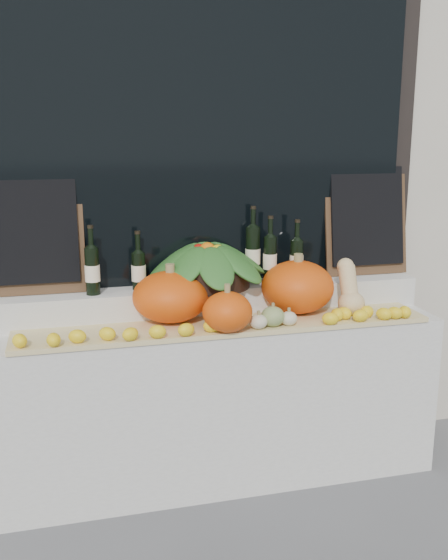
# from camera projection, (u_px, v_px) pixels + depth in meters

# --- Properties ---
(storefront_facade) EXTENTS (7.00, 0.94, 4.50)m
(storefront_facade) POSITION_uv_depth(u_px,v_px,m) (190.00, 62.00, 3.63)
(storefront_facade) COLOR beige
(storefront_facade) RESTS_ON ground
(display_sill) EXTENTS (2.30, 0.55, 0.88)m
(display_sill) POSITION_uv_depth(u_px,v_px,m) (221.00, 399.00, 3.37)
(display_sill) COLOR silver
(display_sill) RESTS_ON ground
(rear_tier) EXTENTS (2.30, 0.25, 0.16)m
(rear_tier) POSITION_uv_depth(u_px,v_px,m) (214.00, 299.00, 3.39)
(rear_tier) COLOR silver
(rear_tier) RESTS_ON display_sill
(straw_bedding) EXTENTS (2.10, 0.32, 0.02)m
(straw_bedding) POSITION_uv_depth(u_px,v_px,m) (226.00, 326.00, 3.15)
(straw_bedding) COLOR tan
(straw_bedding) RESTS_ON display_sill
(pumpkin_left) EXTENTS (0.47, 0.47, 0.26)m
(pumpkin_left) POSITION_uv_depth(u_px,v_px,m) (171.00, 297.00, 3.16)
(pumpkin_left) COLOR #EB530C
(pumpkin_left) RESTS_ON straw_bedding
(pumpkin_right) EXTENTS (0.39, 0.39, 0.28)m
(pumpkin_right) POSITION_uv_depth(u_px,v_px,m) (297.00, 287.00, 3.32)
(pumpkin_right) COLOR #EB530C
(pumpkin_right) RESTS_ON straw_bedding
(pumpkin_center) EXTENTS (0.30, 0.30, 0.20)m
(pumpkin_center) POSITION_uv_depth(u_px,v_px,m) (227.00, 312.00, 3.00)
(pumpkin_center) COLOR #EB530C
(pumpkin_center) RESTS_ON straw_bedding
(butternut_squash) EXTENTS (0.14, 0.21, 0.29)m
(butternut_squash) POSITION_uv_depth(u_px,v_px,m) (349.00, 291.00, 3.29)
(butternut_squash) COLOR #E5C186
(butternut_squash) RESTS_ON straw_bedding
(decorative_gourds) EXTENTS (0.47, 0.13, 0.15)m
(decorative_gourds) POSITION_uv_depth(u_px,v_px,m) (245.00, 319.00, 3.05)
(decorative_gourds) COLOR #34631D
(decorative_gourds) RESTS_ON straw_bedding
(lemon_heap) EXTENTS (2.20, 0.16, 0.06)m
(lemon_heap) POSITION_uv_depth(u_px,v_px,m) (232.00, 324.00, 3.03)
(lemon_heap) COLOR yellow
(lemon_heap) RESTS_ON straw_bedding
(produce_bowl) EXTENTS (0.69, 0.69, 0.25)m
(produce_bowl) POSITION_uv_depth(u_px,v_px,m) (208.00, 264.00, 3.32)
(produce_bowl) COLOR black
(produce_bowl) RESTS_ON rear_tier
(wine_bottle_far_left) EXTENTS (0.08, 0.08, 0.36)m
(wine_bottle_far_left) POSITION_uv_depth(u_px,v_px,m) (92.00, 270.00, 3.15)
(wine_bottle_far_left) COLOR black
(wine_bottle_far_left) RESTS_ON rear_tier
(wine_bottle_near_left) EXTENTS (0.08, 0.08, 0.31)m
(wine_bottle_near_left) POSITION_uv_depth(u_px,v_px,m) (139.00, 270.00, 3.26)
(wine_bottle_near_left) COLOR black
(wine_bottle_near_left) RESTS_ON rear_tier
(wine_bottle_tall) EXTENTS (0.08, 0.08, 0.42)m
(wine_bottle_tall) POSITION_uv_depth(u_px,v_px,m) (253.00, 254.00, 3.42)
(wine_bottle_tall) COLOR black
(wine_bottle_tall) RESTS_ON rear_tier
(wine_bottle_near_right) EXTENTS (0.08, 0.08, 0.37)m
(wine_bottle_near_right) POSITION_uv_depth(u_px,v_px,m) (270.00, 258.00, 3.42)
(wine_bottle_near_right) COLOR black
(wine_bottle_near_right) RESTS_ON rear_tier
(wine_bottle_far_right) EXTENTS (0.08, 0.08, 0.34)m
(wine_bottle_far_right) POSITION_uv_depth(u_px,v_px,m) (296.00, 260.00, 3.44)
(wine_bottle_far_right) COLOR black
(wine_bottle_far_right) RESTS_ON rear_tier
(chalkboard_left) EXTENTS (0.50, 0.13, 0.61)m
(chalkboard_left) POSITION_uv_depth(u_px,v_px,m) (33.00, 231.00, 3.14)
(chalkboard_left) COLOR #4C331E
(chalkboard_left) RESTS_ON rear_tier
(chalkboard_right) EXTENTS (0.50, 0.13, 0.61)m
(chalkboard_right) POSITION_uv_depth(u_px,v_px,m) (366.00, 219.00, 3.58)
(chalkboard_right) COLOR #4C331E
(chalkboard_right) RESTS_ON rear_tier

